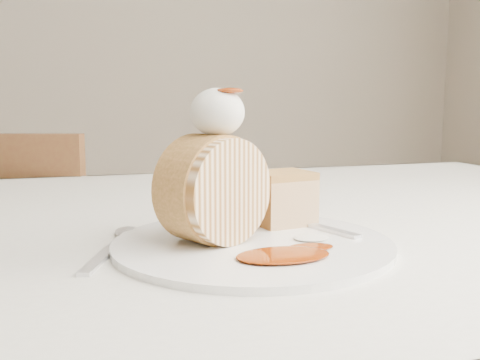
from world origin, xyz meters
name	(u,v)px	position (x,y,z in m)	size (l,w,h in m)	color
table	(252,275)	(0.00, 0.20, 0.66)	(1.40, 0.90, 0.75)	silver
chair_far	(16,287)	(-0.37, 0.81, 0.48)	(0.50, 0.50, 0.83)	brown
plate	(252,244)	(-0.06, 0.03, 0.75)	(0.28, 0.28, 0.01)	white
roulade_slice	(214,190)	(-0.10, 0.03, 0.81)	(0.10, 0.10, 0.06)	beige
cake_chunk	(282,201)	(0.00, 0.09, 0.78)	(0.06, 0.06, 0.05)	#C18649
whipped_cream	(217,112)	(-0.09, 0.04, 0.89)	(0.05, 0.05, 0.05)	silver
caramel_drizzle	(230,84)	(-0.08, 0.03, 0.91)	(0.03, 0.02, 0.01)	#7F2805
caramel_pool	(283,255)	(-0.05, -0.04, 0.76)	(0.09, 0.06, 0.00)	#7F2805
fork	(317,226)	(0.03, 0.06, 0.76)	(0.02, 0.17, 0.00)	silver
spoon	(105,254)	(-0.20, 0.04, 0.75)	(0.02, 0.16, 0.00)	silver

